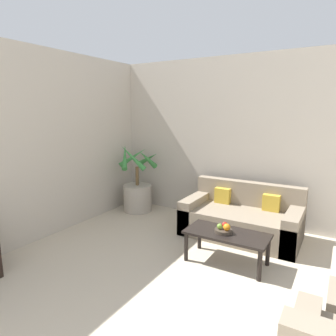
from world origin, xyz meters
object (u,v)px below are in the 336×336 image
(coffee_table, at_px, (227,237))
(apple_red, at_px, (225,225))
(potted_palm, at_px, (138,191))
(sofa_loveseat, at_px, (241,219))
(fruit_bowl, at_px, (223,231))
(orange_fruit, at_px, (227,227))
(apple_green, at_px, (220,226))

(coffee_table, xyz_separation_m, apple_red, (-0.04, 0.03, 0.13))
(potted_palm, xyz_separation_m, coffee_table, (2.10, -1.03, -0.04))
(sofa_loveseat, bearing_deg, potted_palm, 176.16)
(fruit_bowl, height_order, apple_red, apple_red)
(coffee_table, height_order, fruit_bowl, fruit_bowl)
(fruit_bowl, xyz_separation_m, apple_red, (-0.00, 0.06, 0.06))
(potted_palm, distance_m, orange_fruit, 2.37)
(apple_red, xyz_separation_m, apple_green, (-0.04, -0.07, -0.00))
(coffee_table, bearing_deg, fruit_bowl, -149.55)
(potted_palm, relative_size, coffee_table, 1.28)
(sofa_loveseat, distance_m, coffee_table, 0.91)
(fruit_bowl, bearing_deg, apple_red, 94.40)
(potted_palm, relative_size, orange_fruit, 15.17)
(potted_palm, xyz_separation_m, apple_green, (2.02, -1.07, 0.09))
(sofa_loveseat, relative_size, apple_green, 24.94)
(potted_palm, height_order, apple_red, potted_palm)
(sofa_loveseat, distance_m, apple_red, 0.89)
(sofa_loveseat, bearing_deg, apple_green, -89.14)
(potted_palm, relative_size, apple_green, 19.04)
(orange_fruit, bearing_deg, potted_palm, 153.05)
(apple_green, bearing_deg, fruit_bowl, 15.21)
(sofa_loveseat, distance_m, apple_green, 0.96)
(apple_red, height_order, apple_green, apple_red)
(apple_red, bearing_deg, coffee_table, -39.01)
(fruit_bowl, bearing_deg, coffee_table, 30.45)
(apple_red, xyz_separation_m, orange_fruit, (0.05, -0.07, 0.01))
(sofa_loveseat, relative_size, coffee_table, 1.68)
(sofa_loveseat, bearing_deg, apple_red, -86.48)
(potted_palm, height_order, sofa_loveseat, potted_palm)
(sofa_loveseat, height_order, orange_fruit, sofa_loveseat)
(potted_palm, relative_size, apple_red, 17.92)
(fruit_bowl, bearing_deg, apple_green, -164.79)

